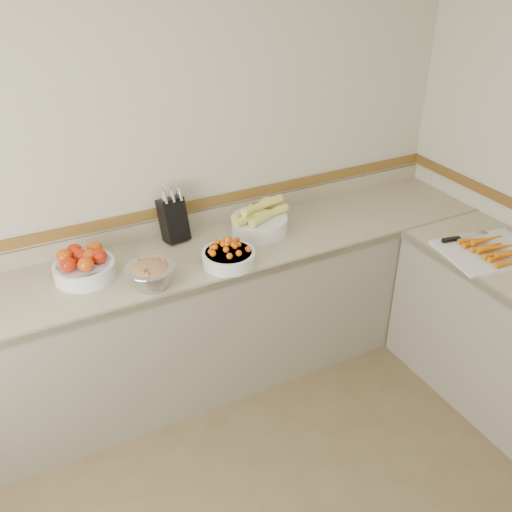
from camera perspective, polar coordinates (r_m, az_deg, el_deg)
name	(u,v)px	position (r m, az deg, el deg)	size (l,w,h in m)	color
back_wall	(149,173)	(3.32, -10.68, 8.13)	(4.00, 4.00, 0.00)	beige
counter_back	(179,324)	(3.47, -7.69, -6.71)	(4.00, 0.65, 1.08)	tan
knife_block	(173,219)	(3.37, -8.27, 3.72)	(0.16, 0.19, 0.34)	black
tomato_bowl	(84,265)	(3.13, -16.84, -0.91)	(0.32, 0.32, 0.16)	silver
cherry_tomato_bowl	(229,255)	(3.13, -2.76, 0.06)	(0.30, 0.30, 0.16)	silver
corn_bowl	(259,221)	(3.44, 0.34, 3.54)	(0.38, 0.34, 0.20)	silver
rhubarb_bowl	(151,274)	(2.96, -10.49, -1.81)	(0.26, 0.26, 0.14)	#B2B2BA
cutting_board	(490,250)	(3.50, 22.36, 0.52)	(0.59, 0.50, 0.08)	silver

